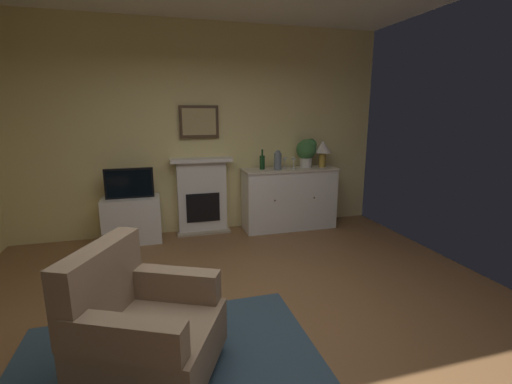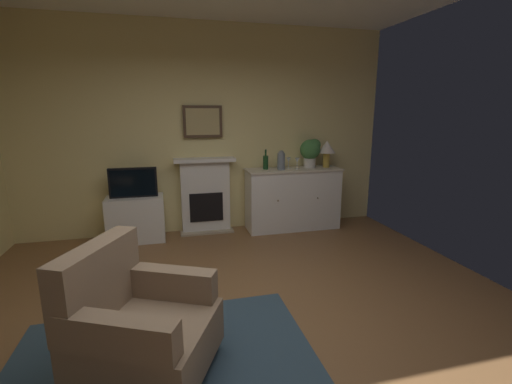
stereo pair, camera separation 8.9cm
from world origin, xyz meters
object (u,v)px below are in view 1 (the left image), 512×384
wine_glass_left (285,160)px  vase_decorative (278,160)px  framed_picture (199,122)px  armchair (142,327)px  potted_plant_small (307,150)px  tv_cabinet (132,220)px  wine_glass_center (294,161)px  table_lamp (323,149)px  sideboard_cabinet (289,198)px  tv_set (129,183)px  wine_bottle (262,162)px  fireplace_unit (202,196)px

wine_glass_left → vase_decorative: 0.16m
framed_picture → armchair: 3.27m
potted_plant_small → tv_cabinet: bearing=-179.3°
wine_glass_center → tv_cabinet: 2.42m
table_lamp → vase_decorative: table_lamp is taller
table_lamp → tv_cabinet: table_lamp is taller
wine_glass_center → wine_glass_left: bearing=146.2°
sideboard_cabinet → tv_set: size_ratio=2.29×
wine_bottle → tv_set: 1.86m
fireplace_unit → armchair: size_ratio=1.04×
wine_bottle → wine_glass_center: 0.47m
wine_bottle → wine_glass_center: wine_bottle is taller
fireplace_unit → tv_set: 1.03m
wine_glass_center → potted_plant_small: potted_plant_small is taller
tv_set → armchair: tv_set is taller
vase_decorative → tv_set: bearing=178.8°
framed_picture → sideboard_cabinet: bearing=-9.8°
wine_glass_left → tv_cabinet: 2.32m
fireplace_unit → table_lamp: (1.82, -0.18, 0.65)m
sideboard_cabinet → potted_plant_small: potted_plant_small is taller
potted_plant_small → tv_set: bearing=-178.8°
wine_glass_left → tv_set: size_ratio=0.27×
sideboard_cabinet → tv_cabinet: (-2.27, 0.02, -0.15)m
vase_decorative → armchair: vase_decorative is taller
vase_decorative → armchair: size_ratio=0.27×
framed_picture → wine_glass_center: framed_picture is taller
fireplace_unit → wine_glass_left: size_ratio=6.67×
armchair → wine_bottle: bearing=59.2°
table_lamp → wine_glass_center: size_ratio=2.42×
wine_glass_center → potted_plant_small: size_ratio=0.38×
fireplace_unit → vase_decorative: 1.22m
wine_glass_center → tv_cabinet: size_ratio=0.22×
wine_bottle → vase_decorative: 0.23m
wine_glass_left → armchair: size_ratio=0.16×
vase_decorative → potted_plant_small: (0.49, 0.10, 0.12)m
wine_glass_left → wine_bottle: bearing=177.6°
fireplace_unit → wine_bottle: size_ratio=3.79×
wine_bottle → fireplace_unit: bearing=171.2°
framed_picture → wine_bottle: 1.07m
tv_set → vase_decorative: bearing=-1.2°
fireplace_unit → armchair: 2.99m
vase_decorative → wine_glass_center: bearing=0.9°
wine_glass_left → wine_glass_center: 0.13m
tv_set → fireplace_unit: bearing=10.8°
table_lamp → armchair: size_ratio=0.38×
wine_bottle → wine_glass_center: size_ratio=1.76×
potted_plant_small → wine_bottle: bearing=-179.7°
sideboard_cabinet → potted_plant_small: bearing=9.0°
tv_set → potted_plant_small: (2.56, 0.05, 0.36)m
tv_set → tv_cabinet: bearing=90.0°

